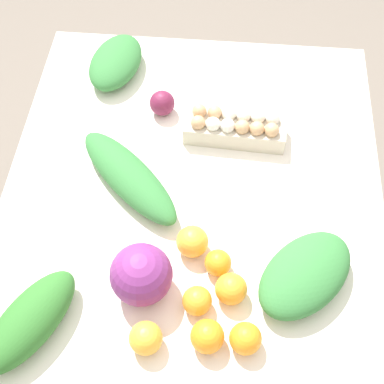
# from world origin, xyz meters

# --- Properties ---
(ground_plane) EXTENTS (8.00, 8.00, 0.00)m
(ground_plane) POSITION_xyz_m (0.00, 0.00, 0.00)
(ground_plane) COLOR #70665B
(dining_table) EXTENTS (1.22, 1.01, 0.76)m
(dining_table) POSITION_xyz_m (0.00, 0.00, 0.66)
(dining_table) COLOR silver
(dining_table) RESTS_ON ground_plane
(cabbage_purple) EXTENTS (0.15, 0.15, 0.15)m
(cabbage_purple) POSITION_xyz_m (-0.27, 0.09, 0.84)
(cabbage_purple) COLOR #7A2D75
(cabbage_purple) RESTS_ON dining_table
(egg_carton) EXTENTS (0.11, 0.29, 0.09)m
(egg_carton) POSITION_xyz_m (0.21, -0.10, 0.81)
(egg_carton) COLOR beige
(egg_carton) RESTS_ON dining_table
(greens_bunch_scallion) EXTENTS (0.31, 0.30, 0.09)m
(greens_bunch_scallion) POSITION_xyz_m (-0.22, -0.29, 0.81)
(greens_bunch_scallion) COLOR #337538
(greens_bunch_scallion) RESTS_ON dining_table
(greens_bunch_dandelion) EXTENTS (0.27, 0.19, 0.08)m
(greens_bunch_dandelion) POSITION_xyz_m (0.44, 0.27, 0.80)
(greens_bunch_dandelion) COLOR #337538
(greens_bunch_dandelion) RESTS_ON dining_table
(greens_bunch_chard) EXTENTS (0.34, 0.35, 0.08)m
(greens_bunch_chard) POSITION_xyz_m (0.02, 0.17, 0.80)
(greens_bunch_chard) COLOR #337538
(greens_bunch_chard) RESTS_ON dining_table
(greens_bunch_beet_tops) EXTENTS (0.30, 0.23, 0.09)m
(greens_bunch_beet_tops) POSITION_xyz_m (-0.39, 0.33, 0.81)
(greens_bunch_beet_tops) COLOR #2D6B28
(greens_bunch_beet_tops) RESTS_ON dining_table
(beet_root) EXTENTS (0.07, 0.07, 0.07)m
(beet_root) POSITION_xyz_m (0.29, 0.11, 0.80)
(beet_root) COLOR maroon
(beet_root) RESTS_ON dining_table
(orange_0) EXTENTS (0.08, 0.08, 0.08)m
(orange_0) POSITION_xyz_m (-0.39, -0.07, 0.80)
(orange_0) COLOR orange
(orange_0) RESTS_ON dining_table
(orange_1) EXTENTS (0.08, 0.08, 0.08)m
(orange_1) POSITION_xyz_m (-0.40, 0.07, 0.80)
(orange_1) COLOR #F9A833
(orange_1) RESTS_ON dining_table
(orange_2) EXTENTS (0.07, 0.07, 0.07)m
(orange_2) POSITION_xyz_m (-0.38, -0.15, 0.80)
(orange_2) COLOR orange
(orange_2) RESTS_ON dining_table
(orange_3) EXTENTS (0.07, 0.07, 0.07)m
(orange_3) POSITION_xyz_m (-0.31, -0.04, 0.80)
(orange_3) COLOR orange
(orange_3) RESTS_ON dining_table
(orange_4) EXTENTS (0.08, 0.08, 0.08)m
(orange_4) POSITION_xyz_m (-0.16, -0.01, 0.80)
(orange_4) COLOR #F9A833
(orange_4) RESTS_ON dining_table
(orange_5) EXTENTS (0.07, 0.07, 0.07)m
(orange_5) POSITION_xyz_m (-0.20, -0.08, 0.80)
(orange_5) COLOR orange
(orange_5) RESTS_ON dining_table
(orange_6) EXTENTS (0.08, 0.08, 0.08)m
(orange_6) POSITION_xyz_m (-0.27, -0.11, 0.80)
(orange_6) COLOR orange
(orange_6) RESTS_ON dining_table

